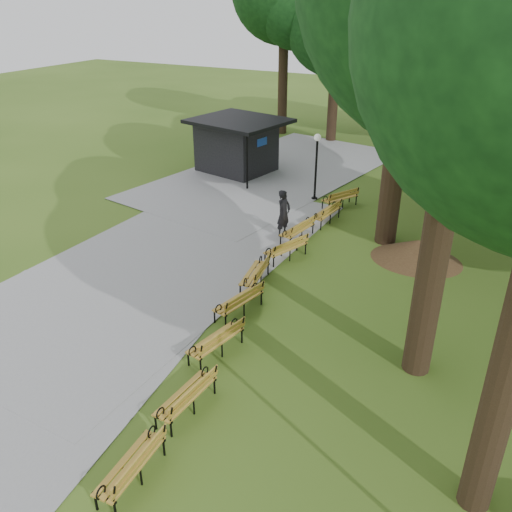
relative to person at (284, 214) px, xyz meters
The scene contains 15 objects.
ground 7.02m from the person, 82.35° to the right, with size 100.00×100.00×0.00m, color #3B5D1A.
path 5.05m from the person, 128.28° to the right, with size 12.00×38.00×0.06m, color gray.
person is the anchor object (origin of this frame).
kiosk 8.83m from the person, 131.35° to the left, with size 4.54×3.95×2.84m, color black, non-canonical shape.
lamp_post 4.62m from the person, 95.47° to the left, with size 0.32×0.32×3.09m.
dirt_mound 5.22m from the person, ahead, with size 2.74×2.74×0.80m, color #47301C.
bench_0 12.40m from the person, 79.32° to the right, with size 1.90×0.64×0.88m, color #BA882A, non-canonical shape.
bench_1 10.26m from the person, 77.97° to the right, with size 1.90×0.64×0.88m, color #BA882A, non-canonical shape.
bench_2 8.03m from the person, 78.32° to the right, with size 1.90×0.64×0.88m, color #BA882A, non-canonical shape.
bench_3 5.96m from the person, 78.45° to the right, with size 1.90×0.64×0.88m, color #BA882A, non-canonical shape.
bench_4 4.17m from the person, 78.52° to the right, with size 1.90×0.64×0.88m, color #BA882A, non-canonical shape.
bench_5 2.11m from the person, 62.92° to the right, with size 1.90×0.64×0.88m, color #BA882A, non-canonical shape.
bench_6 0.83m from the person, ahead, with size 1.90×0.64×0.88m, color #BA882A, non-canonical shape.
bench_7 2.34m from the person, 63.59° to the left, with size 1.90×0.64×0.88m, color #BA882A, non-canonical shape.
bench_8 4.15m from the person, 76.81° to the left, with size 1.90×0.64×0.88m, color #BA882A, non-canonical shape.
Camera 1 is at (7.01, -10.81, 8.80)m, focal length 37.33 mm.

